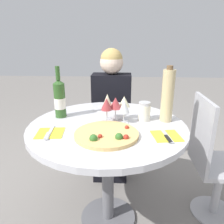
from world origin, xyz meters
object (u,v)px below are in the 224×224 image
Objects in this scene: pizza_large at (107,134)px; tall_carafe at (168,96)px; dining_table at (108,141)px; wine_bottle at (60,99)px; seated_diner at (111,118)px; chair_empty_side at (213,163)px; chair_behind_diner at (112,124)px.

tall_carafe reaches higher than pizza_large.
dining_table is 2.87× the size of wine_bottle.
wine_bottle is at bearing 59.25° from seated_diner.
tall_carafe is at bearing 12.64° from dining_table.
seated_diner reaches higher than dining_table.
tall_carafe is at bearing -87.37° from chair_empty_side.
seated_diner is at bearing 124.33° from tall_carafe.
dining_table is 2.76× the size of pizza_large.
wine_bottle is at bearing 64.60° from chair_behind_diner.
seated_diner is at bearing 91.56° from pizza_large.
wine_bottle is at bearing -91.27° from chair_empty_side.
chair_empty_side is 0.84m from pizza_large.
pizza_large is 0.47m from wine_bottle.
chair_empty_side is (0.75, -0.69, 0.00)m from chair_behind_diner.
dining_table is 0.77m from chair_empty_side.
tall_carafe reaches higher than wine_bottle.
chair_behind_diner is at bearing 91.01° from dining_table.
chair_behind_diner is 2.52× the size of pizza_large.
dining_table is at bearing -20.64° from wine_bottle.
wine_bottle is 0.96× the size of tall_carafe.
seated_diner reaches higher than pizza_large.
dining_table is 0.48m from tall_carafe.
seated_diner is at bearing 59.25° from wine_bottle.
pizza_large is at bearing -69.39° from chair_empty_side.
dining_table is at bearing 92.88° from pizza_large.
pizza_large is (0.02, -0.83, 0.21)m from seated_diner.
pizza_large is at bearing 91.34° from chair_behind_diner.
chair_behind_diner reaches higher than dining_table.
chair_behind_diner is 2.61× the size of wine_bottle.
pizza_large is (0.01, -0.17, 0.13)m from dining_table.
wine_bottle is (-0.32, -0.67, 0.45)m from chair_behind_diner.
seated_diner is (-0.00, -0.13, 0.12)m from chair_behind_diner.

